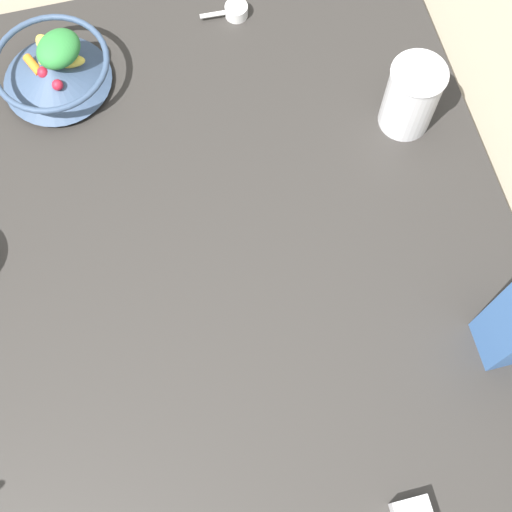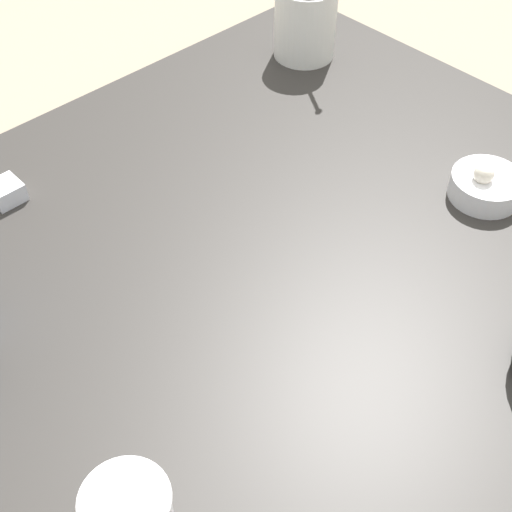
# 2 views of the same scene
# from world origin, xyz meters

# --- Properties ---
(ground_plane) EXTENTS (6.00, 6.00, 0.00)m
(ground_plane) POSITION_xyz_m (0.00, 0.00, 0.00)
(ground_plane) COLOR gray
(countertop) EXTENTS (1.11, 1.11, 0.05)m
(countertop) POSITION_xyz_m (0.00, 0.00, 0.02)
(countertop) COLOR #2D2B28
(countertop) RESTS_ON ground_plane
(fruit_bowl) EXTENTS (0.19, 0.19, 0.09)m
(fruit_bowl) POSITION_xyz_m (0.08, -0.39, 0.09)
(fruit_bowl) COLOR #384C6B
(fruit_bowl) RESTS_ON countertop
(drinking_cup) EXTENTS (0.09, 0.09, 0.13)m
(drinking_cup) POSITION_xyz_m (-0.45, -0.19, 0.12)
(drinking_cup) COLOR white
(drinking_cup) RESTS_ON countertop
(measuring_scoop) EXTENTS (0.08, 0.04, 0.02)m
(measuring_scoop) POSITION_xyz_m (-0.23, -0.46, 0.06)
(measuring_scoop) COLOR white
(measuring_scoop) RESTS_ON countertop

